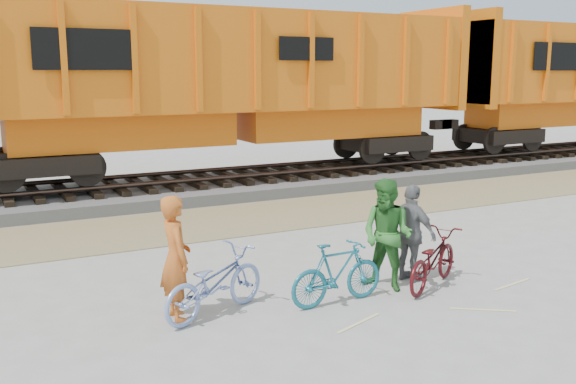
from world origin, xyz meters
name	(u,v)px	position (x,y,z in m)	size (l,w,h in m)	color
ground	(385,293)	(0.00, 0.00, 0.00)	(120.00, 120.00, 0.00)	#9E9E99
gravel_strip	(239,219)	(0.00, 5.50, 0.01)	(120.00, 3.00, 0.02)	#95855C
ballast_bed	(188,188)	(0.00, 9.00, 0.15)	(120.00, 4.00, 0.30)	slate
track	(188,176)	(0.00, 9.00, 0.47)	(120.00, 2.60, 0.24)	black
hopper_car_center	(234,81)	(1.39, 9.00, 3.01)	(14.00, 3.13, 4.65)	black
bicycle_blue	(215,282)	(-2.56, 0.37, 0.46)	(0.61, 1.74, 0.92)	#8098D7
bicycle_teal	(337,273)	(-0.87, -0.04, 0.45)	(0.43, 1.51, 0.91)	#18657A
bicycle_maroon	(432,260)	(0.81, -0.10, 0.44)	(0.58, 1.66, 0.87)	#440D11
person_solo	(176,258)	(-3.06, 0.47, 0.84)	(0.61, 0.40, 1.68)	#B7571E
person_man	(387,235)	(0.13, 0.16, 0.85)	(0.82, 0.64, 1.69)	#2C6B29
person_woman	(411,233)	(0.71, 0.30, 0.77)	(0.90, 0.38, 1.54)	slate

